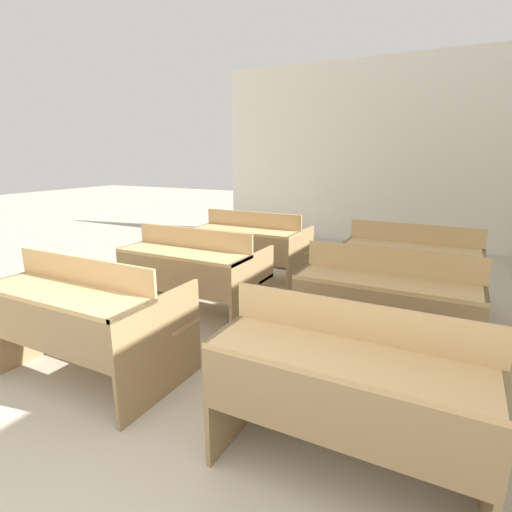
# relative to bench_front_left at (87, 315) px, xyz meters

# --- Properties ---
(wall_back) EXTENTS (6.14, 0.06, 3.11)m
(wall_back) POSITION_rel_bench_front_left_xyz_m (1.03, 5.49, 1.09)
(wall_back) COLOR white
(wall_back) RESTS_ON ground_plane
(bench_front_left) EXTENTS (1.26, 0.80, 0.88)m
(bench_front_left) POSITION_rel_bench_front_left_xyz_m (0.00, 0.00, 0.00)
(bench_front_left) COLOR #97794F
(bench_front_left) RESTS_ON ground_plane
(bench_front_right) EXTENTS (1.26, 0.80, 0.88)m
(bench_front_right) POSITION_rel_bench_front_left_xyz_m (1.84, 0.01, 0.00)
(bench_front_right) COLOR #9A7B51
(bench_front_right) RESTS_ON ground_plane
(bench_second_left) EXTENTS (1.26, 0.80, 0.88)m
(bench_second_left) POSITION_rel_bench_front_left_xyz_m (0.02, 1.23, 0.00)
(bench_second_left) COLOR #9A7C52
(bench_second_left) RESTS_ON ground_plane
(bench_second_right) EXTENTS (1.26, 0.80, 0.88)m
(bench_second_right) POSITION_rel_bench_front_left_xyz_m (1.81, 1.20, 0.00)
(bench_second_right) COLOR #94754B
(bench_second_right) RESTS_ON ground_plane
(bench_third_left) EXTENTS (1.26, 0.80, 0.88)m
(bench_third_left) POSITION_rel_bench_front_left_xyz_m (-0.00, 2.45, 0.00)
(bench_third_left) COLOR #997A50
(bench_third_left) RESTS_ON ground_plane
(bench_third_right) EXTENTS (1.26, 0.80, 0.88)m
(bench_third_right) POSITION_rel_bench_front_left_xyz_m (1.83, 2.43, 0.00)
(bench_third_right) COLOR #997A50
(bench_third_right) RESTS_ON ground_plane
(schoolbag) EXTENTS (0.26, 0.22, 0.31)m
(schoolbag) POSITION_rel_bench_front_left_xyz_m (-0.89, 0.20, -0.31)
(schoolbag) COLOR #2D6638
(schoolbag) RESTS_ON ground_plane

